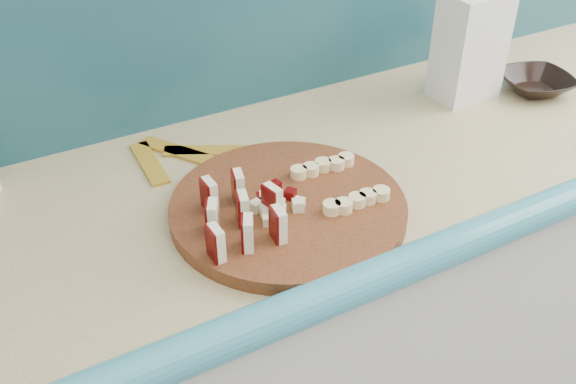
{
  "coord_description": "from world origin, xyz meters",
  "views": [
    {
      "loc": [
        -0.46,
        0.66,
        1.55
      ],
      "look_at": [
        -0.05,
        1.4,
        0.95
      ],
      "focal_mm": 40.0,
      "sensor_mm": 36.0,
      "label": 1
    }
  ],
  "objects": [
    {
      "name": "cutting_board",
      "position": [
        -0.05,
        1.4,
        0.92
      ],
      "size": [
        0.41,
        0.41,
        0.02
      ],
      "primitive_type": "cylinder",
      "rotation": [
        0.0,
        0.0,
        -0.05
      ],
      "color": "#451F0E",
      "rests_on": "kitchen_counter"
    },
    {
      "name": "flour_bag",
      "position": [
        0.5,
        1.59,
        1.02
      ],
      "size": [
        0.14,
        0.1,
        0.23
      ],
      "primitive_type": "cube",
      "rotation": [
        0.0,
        0.0,
        0.02
      ],
      "color": "white",
      "rests_on": "kitchen_counter"
    },
    {
      "name": "brown_bowl",
      "position": [
        0.65,
        1.53,
        0.93
      ],
      "size": [
        0.19,
        0.19,
        0.04
      ],
      "primitive_type": "imported",
      "rotation": [
        0.0,
        0.0,
        -0.25
      ],
      "color": "black",
      "rests_on": "kitchen_counter"
    },
    {
      "name": "kitchen_counter",
      "position": [
        0.1,
        1.5,
        0.46
      ],
      "size": [
        2.2,
        0.63,
        0.91
      ],
      "color": "silver",
      "rests_on": "ground"
    },
    {
      "name": "apple_chunks",
      "position": [
        -0.07,
        1.4,
        0.94
      ],
      "size": [
        0.06,
        0.06,
        0.02
      ],
      "color": "#F9EDC7",
      "rests_on": "cutting_board"
    },
    {
      "name": "apple_wedges",
      "position": [
        -0.14,
        1.38,
        0.96
      ],
      "size": [
        0.14,
        0.15,
        0.05
      ],
      "color": "#EFE5BF",
      "rests_on": "cutting_board"
    },
    {
      "name": "banana_peel",
      "position": [
        -0.14,
        1.66,
        0.91
      ],
      "size": [
        0.2,
        0.17,
        0.01
      ],
      "rotation": [
        0.0,
        0.0,
        0.39
      ],
      "color": "gold",
      "rests_on": "kitchen_counter"
    },
    {
      "name": "banana_slices",
      "position": [
        0.05,
        1.39,
        0.94
      ],
      "size": [
        0.13,
        0.15,
        0.02
      ],
      "color": "#F1D893",
      "rests_on": "cutting_board"
    }
  ]
}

